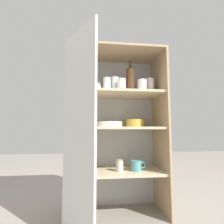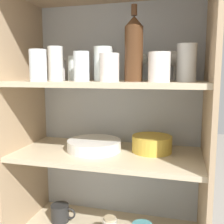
# 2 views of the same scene
# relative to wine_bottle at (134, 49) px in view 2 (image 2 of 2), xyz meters

# --- Properties ---
(cupboard_back_panel) EXTENTS (0.82, 0.02, 1.38)m
(cupboard_back_panel) POSITION_rel_wine_bottle_xyz_m (-0.12, 0.24, -0.46)
(cupboard_back_panel) COLOR #B2B7BC
(cupboard_back_panel) RESTS_ON ground_plane
(cupboard_side_left) EXTENTS (0.02, 0.40, 1.38)m
(cupboard_side_left) POSITION_rel_wine_bottle_xyz_m (-0.52, 0.05, -0.46)
(cupboard_side_left) COLOR tan
(cupboard_side_left) RESTS_ON ground_plane
(cupboard_side_right) EXTENTS (0.02, 0.40, 1.38)m
(cupboard_side_right) POSITION_rel_wine_bottle_xyz_m (0.28, 0.05, -0.46)
(cupboard_side_right) COLOR tan
(cupboard_side_right) RESTS_ON ground_plane
(shelf_board_middle) EXTENTS (0.78, 0.37, 0.02)m
(shelf_board_middle) POSITION_rel_wine_bottle_xyz_m (-0.12, 0.05, -0.43)
(shelf_board_middle) COLOR beige
(shelf_board_upper) EXTENTS (0.78, 0.37, 0.02)m
(shelf_board_upper) POSITION_rel_wine_bottle_xyz_m (-0.12, 0.05, -0.13)
(shelf_board_upper) COLOR beige
(tumbler_glass_0) EXTENTS (0.08, 0.08, 0.11)m
(tumbler_glass_0) POSITION_rel_wine_bottle_xyz_m (0.10, -0.02, -0.07)
(tumbler_glass_0) COLOR silver
(tumbler_glass_0) RESTS_ON shelf_board_upper
(tumbler_glass_1) EXTENTS (0.06, 0.06, 0.11)m
(tumbler_glass_1) POSITION_rel_wine_bottle_xyz_m (-0.28, 0.10, -0.07)
(tumbler_glass_1) COLOR white
(tumbler_glass_1) RESTS_ON shelf_board_upper
(tumbler_glass_2) EXTENTS (0.07, 0.07, 0.09)m
(tumbler_glass_2) POSITION_rel_wine_bottle_xyz_m (-0.37, 0.11, -0.08)
(tumbler_glass_2) COLOR silver
(tumbler_glass_2) RESTS_ON shelf_board_upper
(tumbler_glass_3) EXTENTS (0.06, 0.06, 0.12)m
(tumbler_glass_3) POSITION_rel_wine_bottle_xyz_m (-0.21, -0.01, -0.06)
(tumbler_glass_3) COLOR white
(tumbler_glass_3) RESTS_ON shelf_board_upper
(tumbler_glass_4) EXTENTS (0.06, 0.06, 0.14)m
(tumbler_glass_4) POSITION_rel_wine_bottle_xyz_m (-0.33, 0.02, -0.05)
(tumbler_glass_4) COLOR white
(tumbler_glass_4) RESTS_ON shelf_board_upper
(tumbler_glass_5) EXTENTS (0.07, 0.07, 0.14)m
(tumbler_glass_5) POSITION_rel_wine_bottle_xyz_m (0.19, 0.04, -0.05)
(tumbler_glass_5) COLOR white
(tumbler_glass_5) RESTS_ON shelf_board_upper
(tumbler_glass_6) EXTENTS (0.07, 0.07, 0.11)m
(tumbler_glass_6) POSITION_rel_wine_bottle_xyz_m (-0.09, -0.04, -0.07)
(tumbler_glass_6) COLOR silver
(tumbler_glass_6) RESTS_ON shelf_board_upper
(tumbler_glass_7) EXTENTS (0.07, 0.07, 0.12)m
(tumbler_glass_7) POSITION_rel_wine_bottle_xyz_m (-0.36, -0.08, -0.06)
(tumbler_glass_7) COLOR white
(tumbler_glass_7) RESTS_ON shelf_board_upper
(tumbler_glass_8) EXTENTS (0.08, 0.08, 0.14)m
(tumbler_glass_8) POSITION_rel_wine_bottle_xyz_m (-0.13, 0.04, -0.05)
(tumbler_glass_8) COLOR white
(tumbler_glass_8) RESTS_ON shelf_board_upper
(wine_glass_0) EXTENTS (0.08, 0.08, 0.13)m
(wine_glass_0) POSITION_rel_wine_bottle_xyz_m (0.15, 0.18, -0.03)
(wine_glass_0) COLOR white
(wine_glass_0) RESTS_ON shelf_board_upper
(wine_glass_1) EXTENTS (0.07, 0.07, 0.12)m
(wine_glass_1) POSITION_rel_wine_bottle_xyz_m (-0.00, 0.18, -0.04)
(wine_glass_1) COLOR white
(wine_glass_1) RESTS_ON shelf_board_upper
(wine_bottle) EXTENTS (0.07, 0.07, 0.28)m
(wine_bottle) POSITION_rel_wine_bottle_xyz_m (0.00, 0.00, 0.00)
(wine_bottle) COLOR #4C2D19
(wine_bottle) RESTS_ON shelf_board_upper
(plate_stack_white) EXTENTS (0.24, 0.24, 0.04)m
(plate_stack_white) POSITION_rel_wine_bottle_xyz_m (-0.18, 0.06, -0.40)
(plate_stack_white) COLOR white
(plate_stack_white) RESTS_ON shelf_board_middle
(mixing_bowl_large) EXTENTS (0.17, 0.17, 0.07)m
(mixing_bowl_large) POSITION_rel_wine_bottle_xyz_m (0.06, 0.10, -0.39)
(mixing_bowl_large) COLOR gold
(mixing_bowl_large) RESTS_ON shelf_board_middle
(coffee_mug_extra_1) EXTENTS (0.12, 0.08, 0.08)m
(coffee_mug_extra_1) POSITION_rel_wine_bottle_xyz_m (-0.36, 0.07, -0.75)
(coffee_mug_extra_1) COLOR black
(coffee_mug_extra_1) RESTS_ON shelf_board_lower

